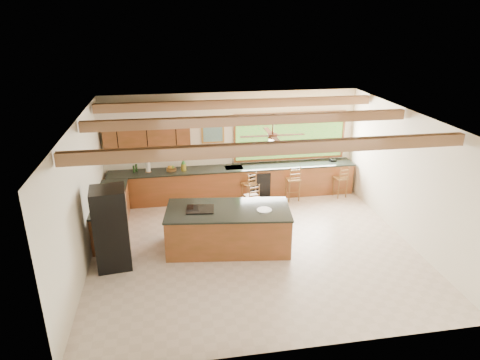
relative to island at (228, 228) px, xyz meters
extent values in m
plane|color=beige|center=(0.57, -0.11, -0.48)|extent=(7.20, 7.20, 0.00)
cube|color=#EDE6CC|center=(0.57, 3.14, 1.02)|extent=(7.20, 0.04, 3.00)
cube|color=#EDE6CC|center=(0.57, -3.36, 1.02)|extent=(7.20, 0.04, 3.00)
cube|color=#EDE6CC|center=(-3.03, -0.11, 1.02)|extent=(0.04, 6.50, 3.00)
cube|color=#EDE6CC|center=(4.17, -0.11, 1.02)|extent=(0.04, 6.50, 3.00)
cube|color=olive|center=(0.57, -0.11, 2.52)|extent=(7.20, 6.50, 0.04)
cube|color=#865C43|center=(0.57, -1.71, 2.38)|extent=(7.10, 0.15, 0.22)
cube|color=#865C43|center=(0.57, 0.39, 2.38)|extent=(7.10, 0.15, 0.22)
cube|color=#865C43|center=(0.57, 2.19, 2.38)|extent=(7.10, 0.15, 0.22)
cube|color=brown|center=(-1.78, 2.95, 1.42)|extent=(2.30, 0.35, 0.70)
cube|color=white|center=(-1.78, 2.88, 2.02)|extent=(2.60, 0.50, 0.48)
cylinder|color=#FFEABF|center=(-2.48, 2.88, 1.79)|extent=(0.10, 0.10, 0.01)
cylinder|color=#FFEABF|center=(-1.08, 2.88, 1.79)|extent=(0.10, 0.10, 0.01)
cube|color=#77A33A|center=(2.27, 3.11, 1.19)|extent=(3.20, 0.04, 1.30)
cube|color=#A67A32|center=(0.02, 3.11, 1.37)|extent=(0.64, 0.03, 0.54)
cube|color=#41765C|center=(0.02, 3.09, 1.37)|extent=(0.54, 0.01, 0.44)
cube|color=brown|center=(0.57, 2.80, -0.04)|extent=(7.00, 0.65, 0.88)
cube|color=black|center=(0.57, 2.80, 0.42)|extent=(7.04, 0.69, 0.04)
cube|color=brown|center=(-2.69, 1.24, -0.04)|extent=(0.65, 2.35, 0.88)
cube|color=black|center=(-2.69, 1.24, 0.42)|extent=(0.69, 2.39, 0.04)
cube|color=black|center=(1.27, 2.47, -0.06)|extent=(0.60, 0.02, 0.78)
cube|color=silver|center=(0.57, 2.80, 0.42)|extent=(0.50, 0.38, 0.03)
cylinder|color=silver|center=(0.57, 3.00, 0.59)|extent=(0.03, 0.03, 0.30)
cylinder|color=silver|center=(0.57, 2.90, 0.72)|extent=(0.03, 0.20, 0.03)
cylinder|color=silver|center=(-1.82, 2.83, 0.60)|extent=(0.13, 0.13, 0.31)
cylinder|color=#1F421A|center=(-2.14, 2.94, 0.54)|extent=(0.06, 0.06, 0.21)
cylinder|color=#1F421A|center=(-2.21, 2.86, 0.54)|extent=(0.05, 0.05, 0.20)
cube|color=black|center=(3.54, 2.86, 0.48)|extent=(0.19, 0.15, 0.08)
cube|color=brown|center=(0.00, 0.00, -0.02)|extent=(2.85, 1.59, 0.92)
cube|color=black|center=(0.00, 0.00, 0.46)|extent=(2.89, 1.63, 0.04)
cube|color=black|center=(-0.61, 0.08, 0.49)|extent=(0.66, 0.55, 0.02)
cylinder|color=silver|center=(0.78, -0.19, 0.49)|extent=(0.33, 0.33, 0.02)
cube|color=black|center=(-2.48, -0.36, 0.40)|extent=(0.75, 0.74, 1.77)
cube|color=silver|center=(-2.14, -0.36, 0.40)|extent=(0.02, 0.05, 1.62)
cube|color=brown|center=(0.84, 1.49, 0.09)|extent=(0.41, 0.41, 0.04)
cylinder|color=brown|center=(0.70, 1.36, -0.20)|extent=(0.03, 0.03, 0.56)
cylinder|color=brown|center=(0.97, 1.36, -0.20)|extent=(0.03, 0.03, 0.56)
cylinder|color=brown|center=(0.70, 1.62, -0.20)|extent=(0.03, 0.03, 0.56)
cylinder|color=brown|center=(0.97, 1.62, -0.20)|extent=(0.03, 0.03, 0.56)
cube|color=brown|center=(0.92, 2.34, 0.09)|extent=(0.45, 0.45, 0.04)
cylinder|color=brown|center=(0.78, 2.21, -0.20)|extent=(0.03, 0.03, 0.56)
cylinder|color=brown|center=(1.05, 2.21, -0.20)|extent=(0.03, 0.03, 0.56)
cylinder|color=brown|center=(0.78, 2.48, -0.20)|extent=(0.03, 0.03, 0.56)
cylinder|color=brown|center=(1.05, 2.48, -0.20)|extent=(0.03, 0.03, 0.56)
cube|color=brown|center=(2.19, 2.34, 0.15)|extent=(0.40, 0.40, 0.04)
cylinder|color=brown|center=(2.04, 2.19, -0.17)|extent=(0.04, 0.04, 0.62)
cylinder|color=brown|center=(2.33, 2.19, -0.17)|extent=(0.04, 0.04, 0.62)
cylinder|color=brown|center=(2.04, 2.49, -0.17)|extent=(0.04, 0.04, 0.62)
cylinder|color=brown|center=(2.33, 2.49, -0.17)|extent=(0.04, 0.04, 0.62)
cube|color=brown|center=(3.62, 2.34, 0.09)|extent=(0.40, 0.40, 0.04)
cylinder|color=brown|center=(3.48, 2.21, -0.20)|extent=(0.03, 0.03, 0.55)
cylinder|color=brown|center=(3.75, 2.21, -0.20)|extent=(0.03, 0.03, 0.55)
cylinder|color=brown|center=(3.48, 2.47, -0.20)|extent=(0.03, 0.03, 0.55)
cylinder|color=brown|center=(3.75, 2.47, -0.20)|extent=(0.03, 0.03, 0.55)
camera|label=1|loc=(-1.17, -8.52, 4.54)|focal=32.00mm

